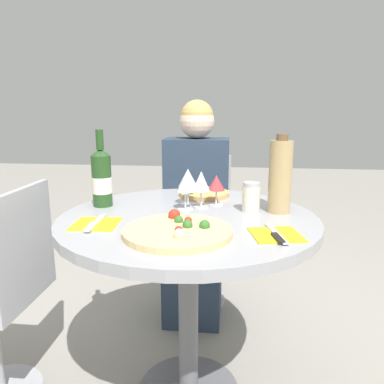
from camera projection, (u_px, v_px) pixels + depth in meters
dining_table at (188, 248)px, 1.40m from camera, size 0.95×0.95×0.76m
chair_behind_diner at (198, 230)px, 2.25m from camera, size 0.38×0.38×0.87m
seated_diner at (195, 219)px, 2.09m from camera, size 0.36×0.45×1.19m
chair_empty_side at (1, 300)px, 1.43m from camera, size 0.38×0.38×0.87m
pizza_large at (178, 231)px, 1.17m from camera, size 0.34×0.34×0.05m
pizza_small_far at (204, 193)px, 1.68m from camera, size 0.22×0.22×0.05m
wine_bottle at (102, 178)px, 1.49m from camera, size 0.08×0.08×0.31m
tall_carafe at (280, 176)px, 1.40m from camera, size 0.09×0.09×0.30m
sugar_shaker at (251, 197)px, 1.42m from camera, size 0.07×0.07×0.11m
wine_glass_back_left at (188, 178)px, 1.52m from camera, size 0.08×0.08×0.15m
wine_glass_center at (201, 182)px, 1.47m from camera, size 0.07×0.07×0.15m
wine_glass_back_right at (216, 183)px, 1.51m from camera, size 0.07×0.07×0.13m
wine_glass_front_left at (185, 185)px, 1.44m from camera, size 0.07×0.07×0.14m
place_setting_left at (95, 224)px, 1.27m from camera, size 0.16×0.19×0.01m
place_setting_right at (276, 235)px, 1.16m from camera, size 0.18×0.19×0.01m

